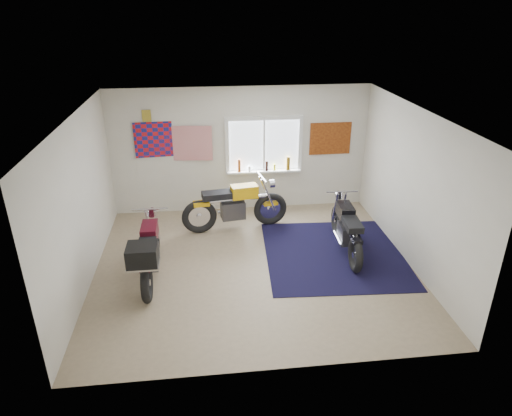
{
  "coord_description": "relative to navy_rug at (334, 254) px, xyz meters",
  "views": [
    {
      "loc": [
        -0.77,
        -6.86,
        4.29
      ],
      "look_at": [
        0.09,
        0.4,
        0.94
      ],
      "focal_mm": 32.0,
      "sensor_mm": 36.0,
      "label": 1
    }
  ],
  "objects": [
    {
      "name": "yellow_triumph",
      "position": [
        -1.73,
        1.27,
        0.48
      ],
      "size": [
        2.18,
        0.65,
        1.1
      ],
      "rotation": [
        0.0,
        0.0,
        0.14
      ],
      "color": "black",
      "rests_on": "ground"
    },
    {
      "name": "window_assembly",
      "position": [
        -1.01,
        2.24,
        1.36
      ],
      "size": [
        1.66,
        0.17,
        1.26
      ],
      "color": "white",
      "rests_on": "room_shell"
    },
    {
      "name": "room_shell",
      "position": [
        -1.51,
        -0.23,
        1.63
      ],
      "size": [
        5.5,
        5.5,
        5.5
      ],
      "color": "white",
      "rests_on": "ground"
    },
    {
      "name": "oil_bottles",
      "position": [
        -0.92,
        2.17,
        1.02
      ],
      "size": [
        1.15,
        0.09,
        0.3
      ],
      "color": "#914115",
      "rests_on": "window_assembly"
    },
    {
      "name": "maroon_tourer",
      "position": [
        -3.27,
        -0.5,
        0.53
      ],
      "size": [
        0.62,
        2.04,
        1.04
      ],
      "rotation": [
        0.0,
        0.0,
        1.57
      ],
      "color": "black",
      "rests_on": "ground"
    },
    {
      "name": "ground",
      "position": [
        -1.51,
        -0.23,
        -0.01
      ],
      "size": [
        5.5,
        5.5,
        0.0
      ],
      "primitive_type": "plane",
      "color": "#9E896B",
      "rests_on": "ground"
    },
    {
      "name": "triumph_poster",
      "position": [
        0.44,
        2.25,
        1.54
      ],
      "size": [
        0.9,
        0.03,
        0.7
      ],
      "primitive_type": "cube",
      "color": "#A54C14",
      "rests_on": "room_shell"
    },
    {
      "name": "flag_display",
      "position": [
        -3.41,
        2.25,
        2.14
      ],
      "size": [
        1.6,
        0.1,
        1.17
      ],
      "color": "red",
      "rests_on": "room_shell"
    },
    {
      "name": "black_chrome_bike",
      "position": [
        0.23,
        0.1,
        0.44
      ],
      "size": [
        0.6,
        1.98,
        1.01
      ],
      "rotation": [
        0.0,
        0.0,
        1.52
      ],
      "color": "black",
      "rests_on": "navy_rug"
    },
    {
      "name": "navy_rug",
      "position": [
        0.0,
        0.0,
        0.0
      ],
      "size": [
        2.64,
        2.74,
        0.01
      ],
      "primitive_type": "cube",
      "rotation": [
        0.0,
        0.0,
        -0.06
      ],
      "color": "black",
      "rests_on": "ground"
    }
  ]
}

